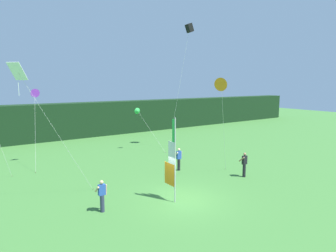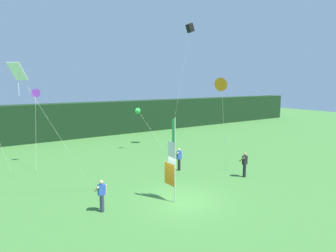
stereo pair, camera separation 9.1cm
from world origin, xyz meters
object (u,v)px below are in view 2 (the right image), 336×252
Objects in this scene: person_near_banner at (102,195)px; kite_white_diamond_2 at (21,77)px; kite_green_delta_0 at (138,111)px; kite_purple_delta_3 at (35,93)px; person_mid_field at (245,164)px; kite_orange_delta_5 at (222,84)px; banner_flag at (172,161)px; kite_black_box_1 at (190,28)px; person_far_left at (179,159)px.

kite_white_diamond_2 is at bearing 136.75° from person_near_banner.
kite_purple_delta_3 reaches higher than kite_green_delta_0.
person_mid_field is 6.00m from kite_orange_delta_5.
kite_black_box_1 reaches higher than banner_flag.
person_far_left is 0.23× the size of kite_white_diamond_2.
kite_black_box_1 is 1.76× the size of kite_orange_delta_5.
kite_black_box_1 reaches higher than person_far_left.
kite_black_box_1 reaches higher than kite_white_diamond_2.
kite_orange_delta_5 is at bearing -81.24° from person_far_left.
banner_flag is 2.78× the size of person_far_left.
person_near_banner is at bearing 179.19° from kite_orange_delta_5.
banner_flag reaches higher than kite_green_delta_0.
person_mid_field is 0.14× the size of kite_black_box_1.
banner_flag is at bearing -69.60° from kite_purple_delta_3.
kite_green_delta_0 is 9.37m from kite_black_box_1.
person_far_left is 13.32m from kite_black_box_1.
person_near_banner is 0.96× the size of person_mid_field.
person_near_banner is 10.44m from person_mid_field.
person_near_banner is 14.44m from kite_green_delta_0.
person_far_left is at bearing 4.52° from kite_white_diamond_2.
kite_white_diamond_2 reaches higher than banner_flag.
person_near_banner is 19.24m from kite_black_box_1.
banner_flag is at bearing -132.36° from kite_black_box_1.
kite_black_box_1 is 15.14m from kite_purple_delta_3.
person_mid_field is (10.44, -0.28, 0.04)m from person_near_banner.
kite_orange_delta_5 is at bearing -52.37° from kite_purple_delta_3.
kite_black_box_1 reaches higher than kite_orange_delta_5.
kite_green_delta_0 is 0.68× the size of kite_purple_delta_3.
kite_purple_delta_3 reaches higher than person_far_left.
kite_green_delta_0 is (0.80, 7.75, 2.94)m from person_far_left.
kite_orange_delta_5 is (4.37, 0.71, 4.22)m from banner_flag.
kite_orange_delta_5 is (-4.77, -9.31, -5.27)m from kite_black_box_1.
person_far_left is at bearing 25.45° from person_near_banner.
kite_black_box_1 is (12.94, 9.20, 10.86)m from person_near_banner.
kite_white_diamond_2 is at bearing -175.48° from person_far_left.
person_mid_field is 4.82m from person_far_left.
kite_orange_delta_5 is at bearing -0.81° from person_near_banner.
person_mid_field is 0.28× the size of kite_purple_delta_3.
person_mid_field is at bearing -104.79° from kite_black_box_1.
kite_black_box_1 is at bearing 47.64° from banner_flag.
kite_white_diamond_2 reaches higher than person_far_left.
banner_flag is 6.79m from person_mid_field.
kite_white_diamond_2 is at bearing -104.05° from kite_purple_delta_3.
person_near_banner is 0.24× the size of kite_orange_delta_5.
banner_flag is 13.12m from kite_green_delta_0.
kite_purple_delta_3 is (2.18, 8.71, -1.07)m from kite_white_diamond_2.
kite_white_diamond_2 reaches higher than kite_orange_delta_5.
banner_flag is 5.99m from person_far_left.
kite_orange_delta_5 reaches higher than person_far_left.
person_mid_field is at bearing -12.85° from kite_white_diamond_2.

